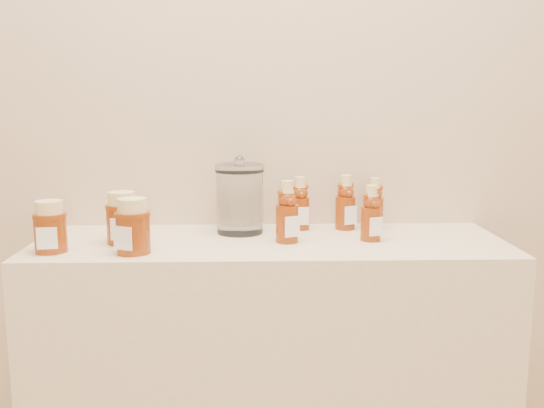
{
  "coord_description": "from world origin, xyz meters",
  "views": [
    {
      "loc": [
        -0.04,
        0.04,
        1.26
      ],
      "look_at": [
        0.0,
        1.52,
        1.0
      ],
      "focal_mm": 40.0,
      "sensor_mm": 36.0,
      "label": 1
    }
  ],
  "objects_px": {
    "bear_bottle_front_left": "(287,208)",
    "glass_canister": "(240,196)",
    "display_table": "(270,403)",
    "honey_jar_left": "(50,227)",
    "bear_bottle_back_left": "(300,200)"
  },
  "relations": [
    {
      "from": "bear_bottle_front_left",
      "to": "glass_canister",
      "type": "height_order",
      "value": "glass_canister"
    },
    {
      "from": "bear_bottle_front_left",
      "to": "glass_canister",
      "type": "xyz_separation_m",
      "value": [
        -0.12,
        0.11,
        0.01
      ]
    },
    {
      "from": "display_table",
      "to": "bear_bottle_front_left",
      "type": "relative_size",
      "value": 6.78
    },
    {
      "from": "glass_canister",
      "to": "honey_jar_left",
      "type": "bearing_deg",
      "value": -156.19
    },
    {
      "from": "bear_bottle_back_left",
      "to": "honey_jar_left",
      "type": "distance_m",
      "value": 0.65
    },
    {
      "from": "glass_canister",
      "to": "bear_bottle_back_left",
      "type": "bearing_deg",
      "value": 13.04
    },
    {
      "from": "bear_bottle_front_left",
      "to": "display_table",
      "type": "bearing_deg",
      "value": 133.18
    },
    {
      "from": "display_table",
      "to": "bear_bottle_back_left",
      "type": "height_order",
      "value": "bear_bottle_back_left"
    },
    {
      "from": "bear_bottle_front_left",
      "to": "honey_jar_left",
      "type": "relative_size",
      "value": 1.44
    },
    {
      "from": "bear_bottle_back_left",
      "to": "honey_jar_left",
      "type": "bearing_deg",
      "value": -168.43
    },
    {
      "from": "bear_bottle_back_left",
      "to": "honey_jar_left",
      "type": "relative_size",
      "value": 1.35
    },
    {
      "from": "bear_bottle_back_left",
      "to": "glass_canister",
      "type": "relative_size",
      "value": 0.82
    },
    {
      "from": "display_table",
      "to": "honey_jar_left",
      "type": "xyz_separation_m",
      "value": [
        -0.52,
        -0.1,
        0.51
      ]
    },
    {
      "from": "honey_jar_left",
      "to": "bear_bottle_back_left",
      "type": "bearing_deg",
      "value": 15.19
    },
    {
      "from": "bear_bottle_front_left",
      "to": "bear_bottle_back_left",
      "type": "bearing_deg",
      "value": 49.97
    }
  ]
}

